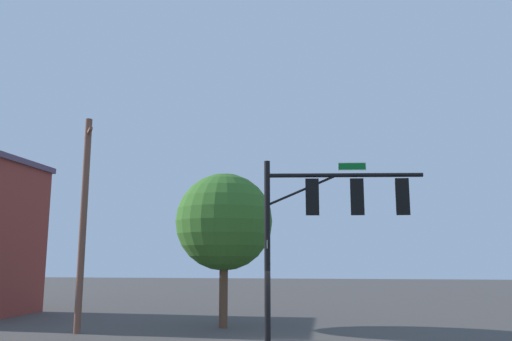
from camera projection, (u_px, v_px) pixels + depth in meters
name	position (u px, v px, depth m)	size (l,w,h in m)	color
signal_pole_assembly	(330.00, 212.00, 16.92)	(5.35, 1.27, 6.14)	black
utility_pole	(83.00, 219.00, 20.72)	(1.07, 1.58, 8.67)	brown
tree_far	(224.00, 222.00, 22.39)	(4.24, 4.24, 6.62)	brown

